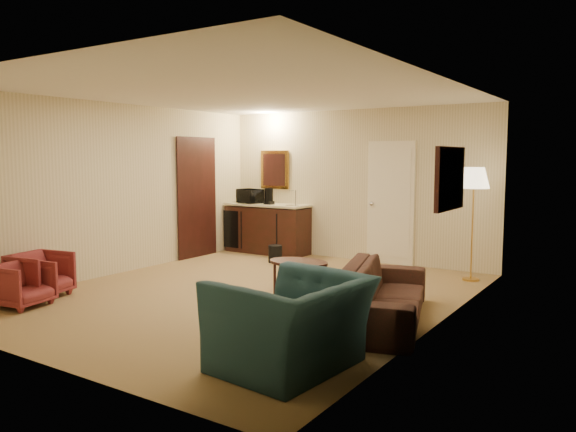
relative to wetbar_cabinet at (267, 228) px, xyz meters
The scene contains 12 objects.
ground 3.21m from the wetbar_cabinet, 58.76° to the right, with size 6.00×6.00×0.00m, color #98784D.
room_walls 2.79m from the wetbar_cabinet, 51.47° to the right, with size 5.02×6.01×2.61m.
wetbar_cabinet is the anchor object (origin of this frame).
sofa 4.64m from the wetbar_cabinet, 39.05° to the right, with size 2.11×0.62×0.82m, color black.
teal_armchair 5.81m from the wetbar_cabinet, 52.70° to the right, with size 1.20×0.78×1.05m, color #214754.
rose_chair_near 4.73m from the wetbar_cabinet, 93.03° to the right, with size 0.57×0.53×0.59m, color maroon.
rose_chair_far 4.35m from the wetbar_cabinet, 96.60° to the right, with size 0.62×0.58×0.64m, color maroon.
coffee_table 3.36m from the wetbar_cabinet, 47.84° to the right, with size 0.81×0.54×0.46m, color black.
floor_lamp 3.88m from the wetbar_cabinet, ahead, with size 0.44×0.44×1.65m, color gold.
waste_bin 1.03m from the wetbar_cabinet, 46.92° to the right, with size 0.24×0.24×0.29m, color black.
microwave 0.73m from the wetbar_cabinet, behind, with size 0.48×0.27×0.33m, color black.
coffee_maker 0.62m from the wetbar_cabinet, 37.67° to the right, with size 0.16×0.16×0.30m, color black.
Camera 1 is at (4.37, -5.77, 1.79)m, focal length 35.00 mm.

